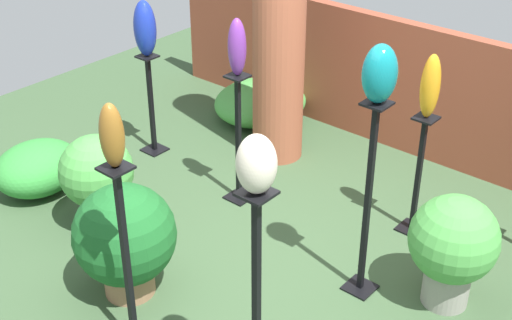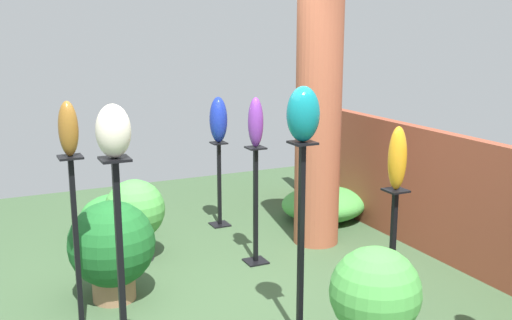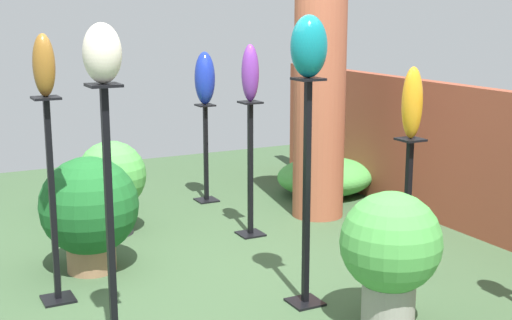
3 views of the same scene
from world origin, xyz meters
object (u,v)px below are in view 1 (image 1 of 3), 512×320
(brick_pillar, at_px, (279,16))
(art_vase_teal, at_px, (380,74))
(art_vase_ivory, at_px, (256,164))
(potted_plant_front_right, at_px, (453,244))
(potted_plant_mid_right, at_px, (97,177))
(pedestal_teal, at_px, (367,209))
(art_vase_bronze, at_px, (112,136))
(art_vase_cobalt, at_px, (145,28))
(pedestal_amber, at_px, (418,181))
(pedestal_ivory, at_px, (256,319))
(art_vase_amber, at_px, (430,86))
(pedestal_violet, at_px, (238,145))
(pedestal_bronze, at_px, (127,270))
(art_vase_violet, at_px, (237,47))
(pedestal_cobalt, at_px, (151,109))
(potted_plant_back_center, at_px, (125,237))

(brick_pillar, distance_m, art_vase_teal, 2.01)
(art_vase_ivory, bearing_deg, brick_pillar, 126.64)
(potted_plant_front_right, xyz_separation_m, potted_plant_mid_right, (-2.46, -0.93, -0.03))
(pedestal_teal, bearing_deg, art_vase_ivory, -84.07)
(brick_pillar, relative_size, potted_plant_mid_right, 3.40)
(art_vase_ivory, height_order, art_vase_bronze, art_vase_ivory)
(pedestal_teal, distance_m, art_vase_cobalt, 2.64)
(art_vase_ivory, bearing_deg, pedestal_amber, 95.73)
(pedestal_ivory, relative_size, art_vase_cobalt, 2.96)
(art_vase_amber, distance_m, art_vase_cobalt, 2.51)
(art_vase_bronze, bearing_deg, pedestal_ivory, 7.20)
(pedestal_teal, bearing_deg, pedestal_violet, 167.05)
(pedestal_ivory, height_order, potted_plant_mid_right, pedestal_ivory)
(pedestal_bronze, distance_m, art_vase_amber, 2.41)
(pedestal_ivory, xyz_separation_m, potted_plant_mid_right, (-2.09, 0.60, -0.23))
(art_vase_cobalt, bearing_deg, pedestal_amber, 9.95)
(pedestal_bronze, xyz_separation_m, art_vase_bronze, (0.00, 0.00, 0.89))
(pedestal_ivory, xyz_separation_m, art_vase_violet, (-1.54, 1.59, 0.65))
(pedestal_ivory, bearing_deg, art_vase_ivory, 0.00)
(brick_pillar, distance_m, art_vase_cobalt, 1.15)
(pedestal_violet, relative_size, art_vase_ivory, 3.71)
(brick_pillar, xyz_separation_m, pedestal_cobalt, (-0.91, -0.70, -0.90))
(pedestal_ivory, xyz_separation_m, potted_plant_back_center, (-1.33, 0.22, -0.22))
(pedestal_violet, relative_size, art_vase_violet, 2.46)
(pedestal_violet, distance_m, art_vase_bronze, 2.07)
(art_vase_amber, height_order, art_vase_violet, art_vase_violet)
(brick_pillar, height_order, pedestal_ivory, brick_pillar)
(pedestal_cobalt, relative_size, art_vase_teal, 2.56)
(pedestal_violet, xyz_separation_m, art_vase_violet, (-0.00, 0.00, 0.83))
(art_vase_ivory, bearing_deg, potted_plant_front_right, 76.25)
(brick_pillar, height_order, pedestal_cobalt, brick_pillar)
(brick_pillar, height_order, pedestal_bronze, brick_pillar)
(potted_plant_back_center, bearing_deg, pedestal_cobalt, 132.67)
(pedestal_bronze, distance_m, potted_plant_mid_right, 1.40)
(art_vase_violet, bearing_deg, art_vase_ivory, -45.93)
(pedestal_violet, xyz_separation_m, pedestal_cobalt, (-1.14, 0.10, -0.08))
(pedestal_violet, height_order, art_vase_bronze, art_vase_bronze)
(brick_pillar, relative_size, art_vase_bronze, 7.01)
(pedestal_ivory, relative_size, pedestal_bronze, 1.12)
(potted_plant_mid_right, bearing_deg, potted_plant_front_right, 20.63)
(art_vase_teal, relative_size, potted_plant_back_center, 0.45)
(pedestal_ivory, bearing_deg, art_vase_amber, 95.73)
(pedestal_ivory, height_order, potted_plant_back_center, pedestal_ivory)
(art_vase_bronze, bearing_deg, brick_pillar, 109.34)
(pedestal_bronze, bearing_deg, potted_plant_mid_right, 149.28)
(art_vase_violet, bearing_deg, pedestal_bronze, -69.34)
(pedestal_ivory, xyz_separation_m, pedestal_bronze, (-0.90, -0.11, -0.08))
(brick_pillar, height_order, art_vase_bronze, brick_pillar)
(pedestal_bronze, xyz_separation_m, potted_plant_mid_right, (-1.20, 0.71, -0.15))
(pedestal_ivory, height_order, art_vase_teal, art_vase_teal)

